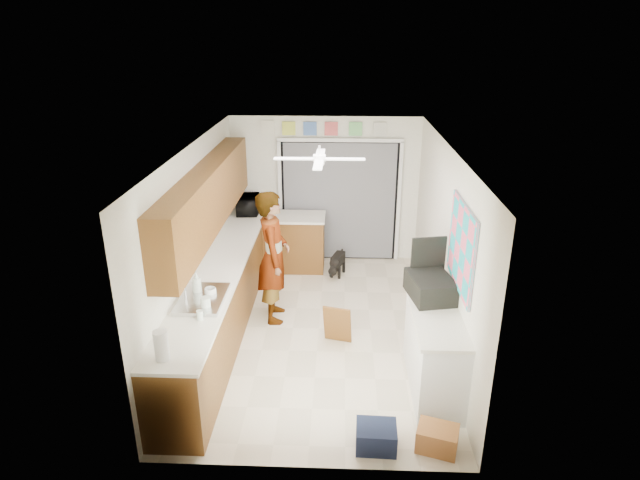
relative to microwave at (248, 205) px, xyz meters
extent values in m
plane|color=beige|center=(1.28, -2.12, -1.09)|extent=(5.00, 5.00, 0.00)
plane|color=white|center=(1.28, -2.12, 1.41)|extent=(5.00, 5.00, 0.00)
plane|color=white|center=(1.28, 0.38, 0.16)|extent=(3.20, 0.00, 3.20)
plane|color=white|center=(1.28, -4.62, 0.16)|extent=(3.20, 0.00, 3.20)
plane|color=white|center=(-0.32, -2.12, 0.16)|extent=(0.00, 5.00, 5.00)
plane|color=white|center=(2.88, -2.12, 0.16)|extent=(0.00, 5.00, 5.00)
cube|color=brown|center=(-0.02, -2.12, -0.64)|extent=(0.60, 4.80, 0.90)
cube|color=white|center=(-0.01, -2.12, -0.17)|extent=(0.62, 4.80, 0.04)
cube|color=brown|center=(-0.16, -1.92, 0.71)|extent=(0.32, 4.00, 0.80)
cube|color=silver|center=(-0.01, -3.12, -0.13)|extent=(0.50, 0.76, 0.06)
cylinder|color=silver|center=(-0.20, -3.12, -0.04)|extent=(0.03, 0.03, 0.22)
cube|color=brown|center=(0.78, -0.12, -0.64)|extent=(1.00, 0.60, 0.90)
cube|color=white|center=(0.78, -0.12, -0.17)|extent=(1.04, 0.64, 0.04)
cube|color=black|center=(1.53, 0.35, -0.04)|extent=(2.00, 0.06, 2.10)
cube|color=gray|center=(1.53, 0.31, -0.04)|extent=(1.90, 0.03, 2.05)
cube|color=white|center=(0.51, 0.32, -0.04)|extent=(0.06, 0.04, 2.10)
cube|color=white|center=(2.55, 0.32, -0.04)|extent=(0.06, 0.04, 2.10)
cube|color=white|center=(1.53, 0.32, 1.03)|extent=(2.10, 0.04, 0.06)
cube|color=#CDDA48|center=(0.68, 0.35, 1.21)|extent=(0.22, 0.02, 0.22)
cube|color=#456BB9|center=(1.03, 0.35, 1.21)|extent=(0.22, 0.02, 0.22)
cube|color=#D55054|center=(1.38, 0.35, 1.21)|extent=(0.22, 0.02, 0.22)
cube|color=#6FC371|center=(1.78, 0.35, 1.21)|extent=(0.22, 0.02, 0.22)
cube|color=beige|center=(2.18, 0.35, 1.21)|extent=(0.22, 0.02, 0.22)
cube|color=silver|center=(0.33, 0.35, 1.21)|extent=(0.22, 0.02, 0.26)
cube|color=white|center=(2.63, -3.32, -0.64)|extent=(0.50, 1.40, 0.90)
cube|color=white|center=(2.62, -3.32, -0.17)|extent=(0.54, 1.44, 0.04)
cube|color=#F95B7E|center=(2.86, -3.12, 0.56)|extent=(0.03, 1.15, 0.95)
cube|color=white|center=(1.28, -1.92, 1.23)|extent=(1.14, 1.14, 0.24)
imported|color=black|center=(0.00, 0.00, 0.00)|extent=(0.40, 0.55, 0.29)
imported|color=silver|center=(-0.10, -2.97, 0.00)|extent=(0.12, 0.12, 0.29)
imported|color=white|center=(0.06, -3.02, -0.09)|extent=(0.17, 0.17, 0.11)
cylinder|color=silver|center=(0.08, -3.33, -0.07)|extent=(0.13, 0.13, 0.15)
cylinder|color=silver|center=(0.07, -3.55, -0.09)|extent=(0.07, 0.07, 0.10)
cylinder|color=white|center=(-0.10, -4.29, 0.00)|extent=(0.15, 0.15, 0.30)
cube|color=black|center=(2.60, -2.93, -0.02)|extent=(0.57, 0.69, 0.26)
cube|color=yellow|center=(2.60, -2.93, -0.13)|extent=(0.54, 0.65, 0.02)
cube|color=black|center=(2.60, -2.64, 0.23)|extent=(0.42, 0.11, 0.50)
cube|color=#B16937|center=(2.53, -4.32, -0.96)|extent=(0.46, 0.39, 0.24)
cube|color=#141B32|center=(1.93, -4.32, -0.97)|extent=(0.40, 0.34, 0.24)
cube|color=brown|center=(1.53, -2.46, -0.81)|extent=(0.39, 0.22, 0.54)
imported|color=white|center=(0.64, -1.82, -0.15)|extent=(0.51, 0.72, 1.86)
cube|color=black|center=(1.52, -0.39, -0.88)|extent=(0.36, 0.56, 0.41)
camera|label=1|loc=(1.55, -8.48, 2.75)|focal=30.00mm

